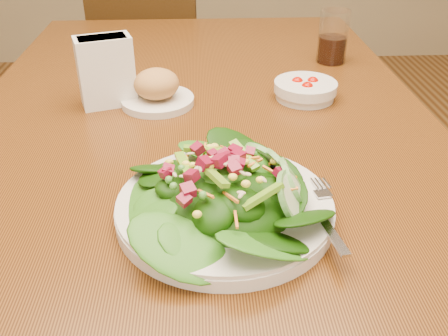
# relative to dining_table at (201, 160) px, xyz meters

# --- Properties ---
(dining_table) EXTENTS (0.90, 1.40, 0.75)m
(dining_table) POSITION_rel_dining_table_xyz_m (0.00, 0.00, 0.00)
(dining_table) COLOR brown
(dining_table) RESTS_ON ground_plane
(chair_far) EXTENTS (0.47, 0.48, 0.91)m
(chair_far) POSITION_rel_dining_table_xyz_m (-0.19, 1.08, -0.17)
(chair_far) COLOR #33210E
(chair_far) RESTS_ON ground_plane
(salad_plate) EXTENTS (0.30, 0.30, 0.09)m
(salad_plate) POSITION_rel_dining_table_xyz_m (0.04, -0.33, 0.13)
(salad_plate) COLOR silver
(salad_plate) RESTS_ON dining_table
(bread_plate) EXTENTS (0.15, 0.15, 0.07)m
(bread_plate) POSITION_rel_dining_table_xyz_m (-0.08, 0.05, 0.13)
(bread_plate) COLOR silver
(bread_plate) RESTS_ON dining_table
(tomato_bowl) EXTENTS (0.13, 0.13, 0.04)m
(tomato_bowl) POSITION_rel_dining_table_xyz_m (0.22, 0.07, 0.12)
(tomato_bowl) COLOR silver
(tomato_bowl) RESTS_ON dining_table
(drinking_glass) EXTENTS (0.07, 0.07, 0.12)m
(drinking_glass) POSITION_rel_dining_table_xyz_m (0.32, 0.29, 0.15)
(drinking_glass) COLOR silver
(drinking_glass) RESTS_ON dining_table
(napkin_holder) EXTENTS (0.12, 0.09, 0.14)m
(napkin_holder) POSITION_rel_dining_table_xyz_m (-0.18, 0.06, 0.17)
(napkin_holder) COLOR white
(napkin_holder) RESTS_ON dining_table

